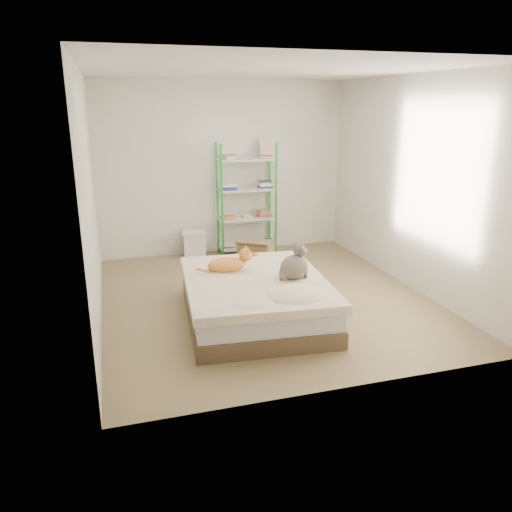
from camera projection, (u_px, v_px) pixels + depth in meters
name	position (u px, v px, depth m)	size (l,w,h in m)	color
room	(265.00, 191.00, 5.67)	(3.81, 4.21, 2.61)	#857151
bed	(255.00, 299.00, 5.39)	(1.62, 1.96, 0.47)	#463A29
orange_cat	(227.00, 263.00, 5.50)	(0.51, 0.27, 0.21)	#DF9248
grey_cat	(294.00, 262.00, 5.25)	(0.28, 0.33, 0.38)	#615A52
shelf_unit	(247.00, 201.00, 7.62)	(0.89, 0.36, 1.74)	green
cardboard_box	(256.00, 252.00, 7.28)	(0.60, 0.63, 0.38)	#907B54
white_bin	(195.00, 245.00, 7.54)	(0.40, 0.37, 0.41)	white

